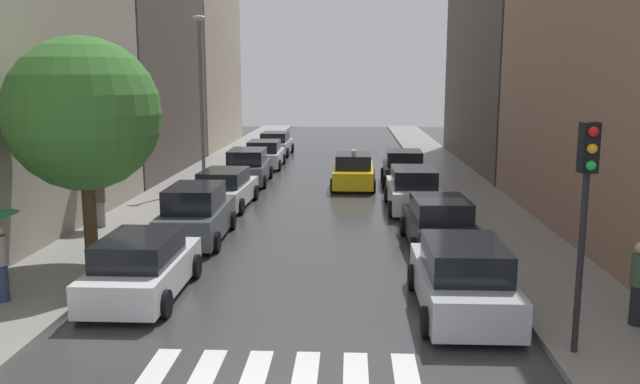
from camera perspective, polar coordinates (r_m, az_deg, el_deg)
The scene contains 22 objects.
ground_plane at distance 32.99m, azimuth 0.57°, elevation 0.92°, with size 28.00×72.00×0.04m, color #38383A.
sidewalk_left at distance 33.84m, azimuth -10.50°, elevation 1.15°, with size 3.00×72.00×0.15m, color gray.
sidewalk_right at distance 33.37m, azimuth 11.80°, elevation 0.98°, with size 3.00×72.00×0.15m, color gray.
crosswalk_stripes at distance 11.95m, azimuth -3.58°, elevation -15.92°, with size 4.95×2.20×0.01m.
building_left_mid at distance 36.83m, azimuth -16.89°, elevation 9.45°, with size 6.00×12.64×10.19m, color #564C47.
building_left_far at distance 49.69m, azimuth -11.77°, elevation 12.00°, with size 6.00×13.20×14.12m, color #B2A38C.
parked_car_left_nearest at distance 16.27m, azimuth -15.32°, elevation -6.39°, with size 2.06×4.36×1.54m.
parked_car_left_second at distance 21.33m, azimuth -10.78°, elevation -1.98°, with size 2.06×4.57×1.82m.
parked_car_left_third at distance 26.66m, azimuth -8.32°, elevation 0.25°, with size 2.23×4.68×1.54m.
parked_car_left_fourth at distance 32.47m, azimuth -6.34°, elevation 2.18°, with size 2.24×4.81×1.71m.
parked_car_left_fifth at distance 38.04m, azimuth -4.88°, elevation 3.28°, with size 2.21×4.41×1.58m.
parked_car_left_sixth at distance 44.04m, azimuth -3.91°, elevation 4.21°, with size 2.21×4.37×1.55m.
parked_car_right_nearest at distance 14.99m, azimuth 12.37°, elevation -7.47°, with size 2.12×4.56×1.66m.
parked_car_right_second at distance 20.51m, azimuth 10.40°, elevation -2.75°, with size 2.19×4.29×1.57m.
parked_car_right_third at distance 26.06m, azimuth 8.14°, elevation 0.17°, with size 2.09×4.70×1.70m.
parked_car_right_fourth at distance 32.05m, azimuth 7.33°, elevation 2.04°, with size 2.18×4.09×1.70m.
taxi_midroad at distance 31.19m, azimuth 2.96°, elevation 1.84°, with size 2.13×4.69×1.81m.
pedestrian_foreground at distance 15.02m, azimuth 26.16°, elevation -7.05°, with size 0.36×0.36×1.77m.
pedestrian_near_tree at distance 23.27m, azimuth -18.81°, elevation 0.91°, with size 1.17×1.17×2.10m.
street_tree_left at distance 18.42m, azimuth -20.04°, elevation 6.42°, with size 4.08×4.08×6.16m.
traffic_light_right_corner at distance 12.58m, azimuth 22.30°, elevation 0.39°, with size 0.30×0.42×4.30m.
lamp_post_left at distance 30.16m, azimuth -10.37°, elevation 8.67°, with size 0.60×0.28×7.76m.
Camera 1 is at (1.23, -8.54, 5.25)m, focal length 36.52 mm.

